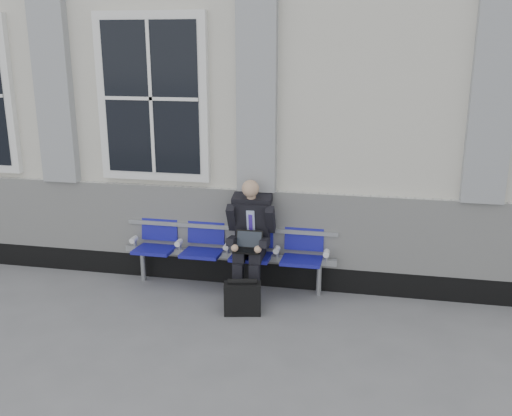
# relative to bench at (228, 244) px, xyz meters

# --- Properties ---
(ground) EXTENTS (70.00, 70.00, 0.00)m
(ground) POSITION_rel_bench_xyz_m (-1.28, -1.32, -0.55)
(ground) COLOR slate
(ground) RESTS_ON ground
(station_building) EXTENTS (14.40, 4.40, 4.49)m
(station_building) POSITION_rel_bench_xyz_m (-1.29, 2.15, 1.67)
(station_building) COLOR beige
(station_building) RESTS_ON ground
(bench) EXTENTS (2.60, 0.47, 0.91)m
(bench) POSITION_rel_bench_xyz_m (0.00, 0.00, 0.00)
(bench) COLOR #9EA0A3
(bench) RESTS_ON ground
(businessman) EXTENTS (0.55, 0.74, 1.39)m
(businessman) POSITION_rel_bench_xyz_m (0.30, -0.13, 0.20)
(businessman) COLOR black
(businessman) RESTS_ON ground
(briefcase) EXTENTS (0.43, 0.25, 0.41)m
(briefcase) POSITION_rel_bench_xyz_m (0.33, -0.68, -0.36)
(briefcase) COLOR black
(briefcase) RESTS_ON ground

